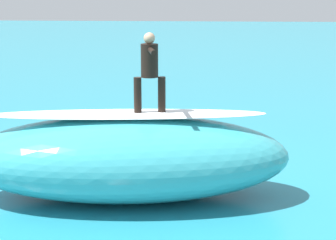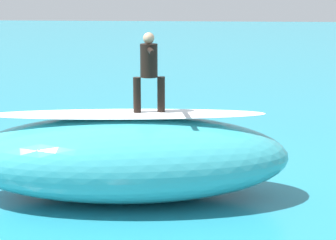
% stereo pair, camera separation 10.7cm
% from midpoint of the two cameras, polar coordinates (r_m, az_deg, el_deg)
% --- Properties ---
extents(ground_plane, '(120.00, 120.00, 0.00)m').
position_cam_midpoint_polar(ground_plane, '(13.24, -4.94, -4.54)').
color(ground_plane, teal).
extents(wave_crest, '(6.49, 3.21, 1.63)m').
position_cam_midpoint_polar(wave_crest, '(10.98, -4.38, -3.79)').
color(wave_crest, teal).
rests_on(wave_crest, ground_plane).
extents(wave_foam_lip, '(5.37, 1.47, 0.08)m').
position_cam_midpoint_polar(wave_foam_lip, '(10.77, -4.46, 0.58)').
color(wave_foam_lip, white).
rests_on(wave_foam_lip, wave_crest).
extents(surfboard_riding, '(1.92, 0.87, 0.07)m').
position_cam_midpoint_polar(surfboard_riding, '(10.76, -2.11, 0.56)').
color(surfboard_riding, silver).
rests_on(surfboard_riding, wave_crest).
extents(surfer_riding, '(0.59, 1.41, 1.51)m').
position_cam_midpoint_polar(surfer_riding, '(10.60, -2.15, 5.36)').
color(surfer_riding, black).
rests_on(surfer_riding, surfboard_riding).
extents(surfboard_paddling, '(2.28, 0.56, 0.09)m').
position_cam_midpoint_polar(surfboard_paddling, '(13.59, 1.22, -3.83)').
color(surfboard_paddling, silver).
rests_on(surfboard_paddling, ground_plane).
extents(surfer_paddling, '(1.83, 0.33, 0.33)m').
position_cam_midpoint_polar(surfer_paddling, '(13.55, 0.64, -3.05)').
color(surfer_paddling, black).
rests_on(surfer_paddling, surfboard_paddling).
extents(foam_patch_mid, '(0.67, 0.59, 0.12)m').
position_cam_midpoint_polar(foam_patch_mid, '(15.82, -16.16, -1.87)').
color(foam_patch_mid, white).
rests_on(foam_patch_mid, ground_plane).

